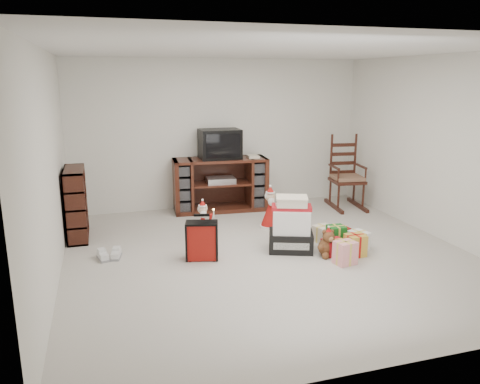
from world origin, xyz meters
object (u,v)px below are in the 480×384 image
Objects in this scene: mrs_claus_figurine at (203,224)px; teddy_bear at (327,244)px; santa_figurine at (270,212)px; crt_television at (220,144)px; bookshelf at (76,205)px; gift_cluster at (342,241)px; gift_pile at (291,228)px; tv_stand at (220,184)px; rocking_chair at (345,182)px; red_suitcase at (202,241)px; sneaker_pair at (110,255)px.

teddy_bear is at bearing -39.34° from mrs_claus_figurine.
crt_television reaches higher than santa_figurine.
bookshelf is 2.90× the size of teddy_bear.
gift_cluster is (3.31, -1.50, -0.35)m from bookshelf.
crt_television is (-0.40, 2.11, 0.82)m from gift_pile.
gift_pile is at bearing -78.53° from crt_television.
gift_pile is (0.40, -2.12, -0.14)m from tv_stand.
mrs_claus_figurine is 1.90m from gift_cluster.
gift_pile is 2.30m from crt_television.
bookshelf reaches higher than teddy_bear.
mrs_claus_figurine is at bearing -153.92° from rocking_chair.
red_suitcase is at bearing -142.79° from santa_figurine.
bookshelf is 3.46m from teddy_bear.
tv_stand is 2.49× the size of santa_figurine.
rocking_chair is 2.20m from gift_cluster.
teddy_bear is 2.73m from crt_television.
santa_figurine is 1.52m from crt_television.
bookshelf is 4.40m from rocking_chair.
red_suitcase is 0.79m from mrs_claus_figurine.
gift_pile is at bearing -26.55° from bookshelf.
santa_figurine is at bearing 116.88° from gift_cluster.
mrs_claus_figurine reaches higher than teddy_bear.
santa_figurine is at bearing 9.11° from mrs_claus_figurine.
red_suitcase reaches higher than sneaker_pair.
gift_cluster is at bearing -14.22° from sneaker_pair.
tv_stand is 5.04× the size of sneaker_pair.
santa_figurine is (0.47, -1.15, -0.20)m from tv_stand.
tv_stand reaches higher than red_suitcase.
tv_stand is 2.88× the size of mrs_claus_figurine.
bookshelf reaches higher than mrs_claus_figurine.
gift_pile is 0.51m from teddy_bear.
tv_stand is at bearing 176.60° from rocking_chair.
bookshelf is 1.12m from sneaker_pair.
santa_figurine reaches higher than gift_cluster.
gift_cluster is at bearing -64.63° from crt_television.
tv_stand is 1.23× the size of rocking_chair.
bookshelf is 1.79× the size of mrs_claus_figurine.
santa_figurine is 1.07m from mrs_claus_figurine.
red_suitcase is 1.66× the size of teddy_bear.
gift_pile reaches higher than mrs_claus_figurine.
sneaker_pair is at bearing -67.68° from bookshelf.
gift_cluster is (0.28, 0.14, -0.03)m from teddy_bear.
bookshelf is 0.96× the size of gift_cluster.
red_suitcase is 1.02× the size of mrs_claus_figurine.
red_suitcase reaches higher than teddy_bear.
tv_stand reaches higher than gift_cluster.
gift_cluster is (-1.08, -1.89, -0.32)m from rocking_chair.
red_suitcase is (-1.17, 0.02, -0.06)m from gift_pile.
sneaker_pair is 0.31× the size of gift_cluster.
bookshelf is 3.12× the size of sneaker_pair.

